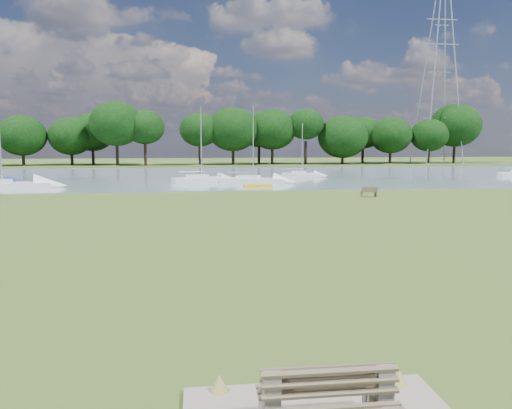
{
  "coord_description": "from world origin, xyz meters",
  "views": [
    {
      "loc": [
        -1.85,
        -20.55,
        4.29
      ],
      "look_at": [
        0.41,
        -2.0,
        1.92
      ],
      "focal_mm": 35.0,
      "sensor_mm": 36.0,
      "label": 1
    }
  ],
  "objects": [
    {
      "name": "ground",
      "position": [
        0.0,
        0.0,
        0.0
      ],
      "size": [
        220.0,
        220.0,
        0.0
      ],
      "primitive_type": "plane",
      "color": "#58602A"
    },
    {
      "name": "river",
      "position": [
        0.0,
        42.0,
        0.0
      ],
      "size": [
        220.0,
        40.0,
        0.1
      ],
      "primitive_type": "cube",
      "color": "gray",
      "rests_on": "ground"
    },
    {
      "name": "far_bank",
      "position": [
        0.0,
        72.0,
        0.0
      ],
      "size": [
        220.0,
        20.0,
        0.4
      ],
      "primitive_type": "cube",
      "color": "#4C6626",
      "rests_on": "ground"
    },
    {
      "name": "bench_pair",
      "position": [
        -0.0,
        -14.0,
        0.53
      ],
      "size": [
        1.98,
        1.17,
        1.07
      ],
      "rotation": [
        0.0,
        0.0,
        -0.0
      ],
      "color": "gray",
      "rests_on": "concrete_pad"
    },
    {
      "name": "riverbank_bench",
      "position": [
        11.51,
        16.53,
        0.4
      ],
      "size": [
        1.3,
        0.4,
        0.8
      ],
      "rotation": [
        0.0,
        0.0,
        0.01
      ],
      "color": "brown",
      "rests_on": "ground"
    },
    {
      "name": "kayak",
      "position": [
        3.93,
        25.59,
        0.19
      ],
      "size": [
        2.79,
        1.3,
        0.27
      ],
      "primitive_type": "cube",
      "rotation": [
        0.0,
        0.0,
        0.25
      ],
      "color": "yellow",
      "rests_on": "river"
    },
    {
      "name": "pylon",
      "position": [
        43.77,
        70.0,
        22.17
      ],
      "size": [
        7.09,
        4.97,
        35.91
      ],
      "color": "#92959C",
      "rests_on": "far_bank"
    },
    {
      "name": "tree_line",
      "position": [
        -9.41,
        68.0,
        6.24
      ],
      "size": [
        124.21,
        8.66,
        10.48
      ],
      "color": "black",
      "rests_on": "far_bank"
    },
    {
      "name": "sailboat_2",
      "position": [
        -1.28,
        31.53,
        0.53
      ],
      "size": [
        6.26,
        3.52,
        7.86
      ],
      "rotation": [
        0.0,
        0.0,
        0.32
      ],
      "color": "silver",
      "rests_on": "river"
    },
    {
      "name": "sailboat_3",
      "position": [
        -19.1,
        26.29,
        0.54
      ],
      "size": [
        8.33,
        3.99,
        8.95
      ],
      "rotation": [
        0.0,
        0.0,
        0.23
      ],
      "color": "silver",
      "rests_on": "river"
    },
    {
      "name": "sailboat_4",
      "position": [
        10.9,
        38.61,
        0.45
      ],
      "size": [
        4.81,
        2.94,
        6.37
      ],
      "rotation": [
        0.0,
        0.0,
        -0.38
      ],
      "color": "silver",
      "rests_on": "river"
    },
    {
      "name": "sailboat_5",
      "position": [
        3.98,
        30.31,
        0.48
      ],
      "size": [
        6.89,
        3.87,
        7.82
      ],
      "rotation": [
        0.0,
        0.0,
        -0.32
      ],
      "color": "silver",
      "rests_on": "river"
    }
  ]
}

